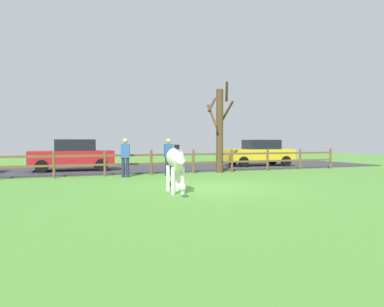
# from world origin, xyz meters

# --- Properties ---
(ground_plane) EXTENTS (60.00, 60.00, 0.00)m
(ground_plane) POSITION_xyz_m (0.00, 0.00, 0.00)
(ground_plane) COLOR #549338
(parking_asphalt) EXTENTS (28.00, 7.40, 0.05)m
(parking_asphalt) POSITION_xyz_m (0.00, 9.30, 0.03)
(parking_asphalt) COLOR #38383D
(parking_asphalt) RESTS_ON ground_plane
(paddock_fence) EXTENTS (20.58, 0.11, 1.12)m
(paddock_fence) POSITION_xyz_m (-0.76, 5.00, 0.65)
(paddock_fence) COLOR brown
(paddock_fence) RESTS_ON ground_plane
(bare_tree) EXTENTS (1.23, 1.15, 4.37)m
(bare_tree) POSITION_xyz_m (2.63, 4.96, 2.16)
(bare_tree) COLOR #513A23
(bare_tree) RESTS_ON ground_plane
(zebra) EXTENTS (0.63, 1.93, 1.41)m
(zebra) POSITION_xyz_m (-1.49, -0.75, 0.93)
(zebra) COLOR white
(zebra) RESTS_ON ground_plane
(crow_on_grass) EXTENTS (0.22, 0.10, 0.20)m
(crow_on_grass) POSITION_xyz_m (-1.22, 0.55, 0.13)
(crow_on_grass) COLOR black
(crow_on_grass) RESTS_ON ground_plane
(parked_car_red) EXTENTS (4.03, 1.93, 1.56)m
(parked_car_red) POSITION_xyz_m (-4.02, 8.07, 0.84)
(parked_car_red) COLOR red
(parked_car_red) RESTS_ON parking_asphalt
(parked_car_yellow) EXTENTS (4.16, 2.22, 1.56)m
(parked_car_yellow) POSITION_xyz_m (6.70, 7.91, 0.84)
(parked_car_yellow) COLOR yellow
(parked_car_yellow) RESTS_ON parking_asphalt
(visitor_left_of_tree) EXTENTS (0.37, 0.24, 1.64)m
(visitor_left_of_tree) POSITION_xyz_m (-0.14, 4.35, 0.91)
(visitor_left_of_tree) COLOR #232847
(visitor_left_of_tree) RESTS_ON ground_plane
(visitor_right_of_tree) EXTENTS (0.41, 0.31, 1.64)m
(visitor_right_of_tree) POSITION_xyz_m (-2.04, 4.36, 0.91)
(visitor_right_of_tree) COLOR #232847
(visitor_right_of_tree) RESTS_ON ground_plane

